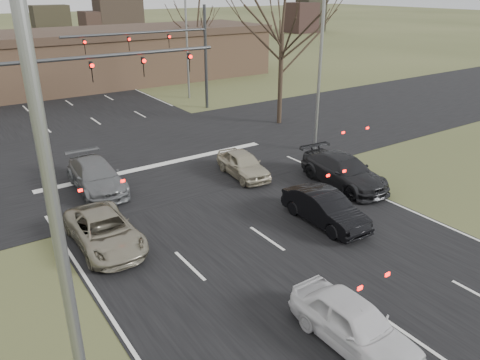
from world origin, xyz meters
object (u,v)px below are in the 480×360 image
object	(u,v)px
mast_arm_near	(49,86)
mast_arm_far	(173,47)
streetlight_right_near	(318,57)
car_black_hatch	(325,208)
building	(66,59)
car_silver_ahead	(243,164)
streetlight_left	(79,276)
streetlight_right_far	(185,33)
car_white_sedan	(354,323)
car_grey_ahead	(96,176)
car_silver_suv	(105,231)
car_charcoal_sedan	(344,171)

from	to	relation	value
mast_arm_near	mast_arm_far	xyz separation A→B (m)	(11.41, 10.00, -0.06)
streetlight_right_near	car_black_hatch	distance (m)	10.63
building	car_silver_ahead	world-z (taller)	building
streetlight_left	car_silver_ahead	bearing A→B (deg)	47.79
streetlight_right_far	car_white_sedan	xyz separation A→B (m)	(-10.89, -30.05, -4.89)
car_black_hatch	car_grey_ahead	xyz separation A→B (m)	(-6.84, 8.89, 0.03)
car_white_sedan	car_grey_ahead	xyz separation A→B (m)	(-2.43, 14.64, 0.03)
mast_arm_near	streetlight_right_near	size ratio (longest dim) A/B	1.21
streetlight_right_near	car_silver_ahead	bearing A→B (deg)	-170.58
car_silver_suv	car_grey_ahead	size ratio (longest dim) A/B	0.93
streetlight_left	streetlight_right_near	size ratio (longest dim) A/B	1.00
car_white_sedan	car_black_hatch	xyz separation A→B (m)	(4.41, 5.75, -0.00)
mast_arm_far	car_charcoal_sedan	size ratio (longest dim) A/B	2.13
streetlight_left	car_silver_suv	distance (m)	11.72
mast_arm_near	mast_arm_far	distance (m)	15.17
streetlight_right_near	car_grey_ahead	bearing A→B (deg)	172.93
streetlight_right_near	car_white_sedan	size ratio (longest dim) A/B	2.44
car_charcoal_sedan	mast_arm_near	bearing A→B (deg)	150.98
streetlight_right_far	streetlight_right_near	bearing A→B (deg)	-91.68
building	car_grey_ahead	xyz separation A→B (m)	(-6.00, -26.41, -1.93)
mast_arm_far	car_silver_suv	bearing A→B (deg)	-124.63
mast_arm_far	streetlight_left	size ratio (longest dim) A/B	1.11
car_white_sedan	car_silver_suv	bearing A→B (deg)	112.86
car_charcoal_sedan	car_white_sedan	bearing A→B (deg)	-129.78
streetlight_right_near	building	bearing A→B (deg)	103.69
mast_arm_far	car_black_hatch	bearing A→B (deg)	-99.37
mast_arm_far	car_charcoal_sedan	distance (m)	18.31
car_silver_suv	streetlight_right_near	bearing A→B (deg)	16.08
streetlight_right_near	car_silver_suv	size ratio (longest dim) A/B	2.14
streetlight_right_far	car_grey_ahead	bearing A→B (deg)	-130.84
mast_arm_far	car_grey_ahead	bearing A→B (deg)	-131.75
streetlight_left	car_white_sedan	xyz separation A→B (m)	(7.25, 0.95, -4.89)
streetlight_left	streetlight_right_far	size ratio (longest dim) A/B	1.00
car_silver_suv	car_white_sedan	distance (m)	9.95
car_silver_suv	car_white_sedan	world-z (taller)	car_white_sedan
mast_arm_far	streetlight_left	distance (m)	30.89
mast_arm_near	streetlight_left	bearing A→B (deg)	-101.93
streetlight_left	car_grey_ahead	distance (m)	17.03
streetlight_left	building	bearing A→B (deg)	75.55
streetlight_left	car_silver_suv	size ratio (longest dim) A/B	2.14
car_silver_suv	car_charcoal_sedan	distance (m)	12.03
car_silver_suv	mast_arm_near	bearing A→B (deg)	88.61
mast_arm_near	streetlight_left	size ratio (longest dim) A/B	1.21
car_silver_suv	streetlight_left	bearing A→B (deg)	-107.43
building	car_silver_suv	size ratio (longest dim) A/B	9.06
car_black_hatch	car_grey_ahead	size ratio (longest dim) A/B	0.84
streetlight_left	streetlight_right_near	distance (m)	22.52
building	mast_arm_near	distance (m)	26.14
car_charcoal_sedan	car_silver_ahead	xyz separation A→B (m)	(-3.50, 3.84, -0.09)
car_silver_suv	car_silver_ahead	distance (m)	8.99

